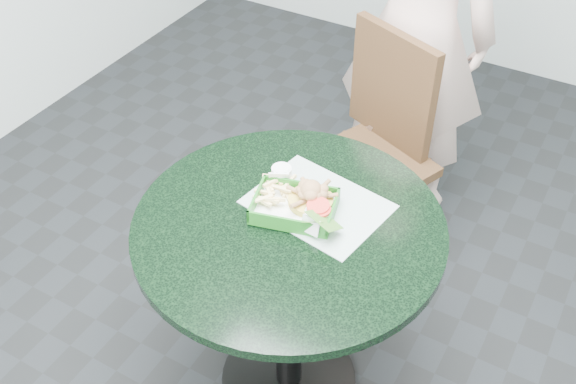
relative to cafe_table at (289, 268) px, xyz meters
The scene contains 10 objects.
floor 0.58m from the cafe_table, ahead, with size 4.00×5.00×0.02m, color #303335.
cafe_table is the anchor object (origin of this frame).
dining_chair 0.80m from the cafe_table, 94.17° to the left, with size 0.41×0.41×0.93m.
diner_person 1.16m from the cafe_table, 93.21° to the left, with size 0.69×0.45×1.89m, color beige.
placemat 0.21m from the cafe_table, 71.80° to the left, with size 0.38×0.28×0.00m, color #A2B8B3.
food_basket 0.19m from the cafe_table, 98.62° to the left, with size 0.23×0.17×0.05m.
crab_sandwich 0.24m from the cafe_table, 66.83° to the left, with size 0.13×0.13×0.08m.
fries_pile 0.24m from the cafe_table, 134.11° to the left, with size 0.11×0.12×0.04m, color #FFDE8E, non-canonical shape.
sauce_ramekin 0.28m from the cafe_table, 116.05° to the left, with size 0.06×0.06×0.03m.
garnish_cup 0.22m from the cafe_table, 11.13° to the left, with size 0.12×0.11×0.05m.
Camera 1 is at (0.67, -1.19, 2.08)m, focal length 42.00 mm.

